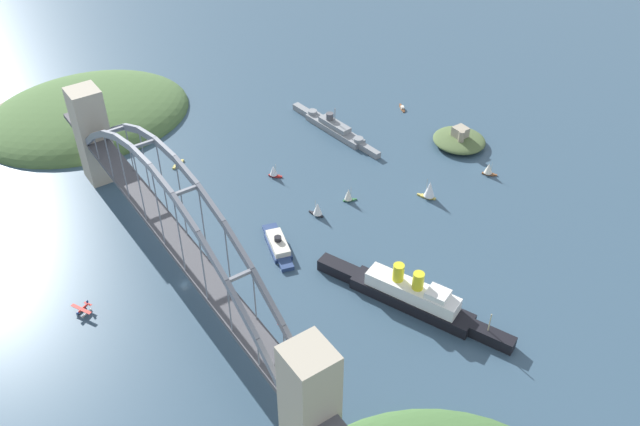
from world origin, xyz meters
name	(u,v)px	position (x,y,z in m)	size (l,w,h in m)	color
ground_plane	(184,284)	(0.00, 0.00, 0.00)	(1400.00, 1400.00, 0.00)	#334C60
harbor_arch_bridge	(176,237)	(0.00, 0.00, 29.95)	(280.98, 16.12, 71.72)	#ADA38E
headland_west_shore	(84,117)	(-181.92, 14.31, 0.00)	(116.12, 136.49, 30.52)	#476638
ocean_liner	(411,296)	(71.87, 79.99, 5.98)	(94.24, 43.46, 21.39)	black
naval_cruiser	(334,128)	(-72.28, 139.80, 3.07)	(80.47, 13.36, 17.29)	gray
harbor_ferry_steamer	(278,245)	(3.34, 50.89, 2.35)	(36.38, 16.75, 7.74)	navy
fort_island_mid_harbor	(459,140)	(-15.95, 194.99, 3.52)	(32.96, 31.87, 12.77)	#4C6038
seaplane_taxiing_near_bridge	(83,310)	(-9.06, -45.91, 2.10)	(10.85, 8.51, 4.94)	#B7B7B2
small_boat_0	(274,171)	(-51.86, 82.24, 4.01)	(7.33, 6.90, 8.56)	#B2231E
small_boat_1	(178,164)	(-94.44, 41.60, 0.74)	(6.42, 9.55, 2.04)	gold
small_boat_2	(349,195)	(-8.42, 104.02, 4.27)	(5.67, 7.57, 9.19)	#2D6B3D
small_boat_3	(489,169)	(17.52, 186.27, 4.02)	(8.02, 7.21, 8.69)	brown
small_boat_4	(430,189)	(14.89, 142.48, 5.83)	(10.21, 8.09, 12.60)	gold
small_boat_5	(318,209)	(-7.41, 82.60, 4.43)	(8.80, 6.40, 9.55)	black
small_boat_6	(402,108)	(-70.04, 194.81, 0.75)	(10.36, 6.11, 2.16)	brown
channel_marker_buoy	(280,322)	(47.37, 24.36, 1.12)	(2.20, 2.20, 2.75)	red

